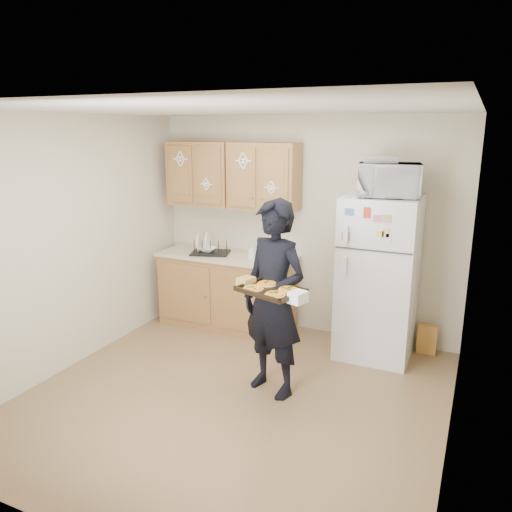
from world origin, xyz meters
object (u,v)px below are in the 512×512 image
(baking_tray, at_px, (271,291))
(microwave, at_px, (389,180))
(refrigerator, at_px, (378,278))
(person, at_px, (274,299))
(dish_rack, at_px, (210,246))

(baking_tray, distance_m, microwave, 1.74)
(refrigerator, bearing_deg, baking_tray, -112.09)
(person, xyz_separation_m, dish_rack, (-1.31, 1.17, 0.10))
(person, height_order, dish_rack, person)
(person, distance_m, baking_tray, 0.35)
(person, bearing_deg, microwave, 74.50)
(person, bearing_deg, refrigerator, 77.59)
(person, bearing_deg, dish_rack, 156.17)
(microwave, bearing_deg, person, -134.98)
(refrigerator, bearing_deg, person, -120.28)
(person, distance_m, dish_rack, 1.76)
(baking_tray, distance_m, dish_rack, 2.02)
(dish_rack, bearing_deg, microwave, -1.40)
(microwave, bearing_deg, refrigerator, 125.78)
(person, height_order, baking_tray, person)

